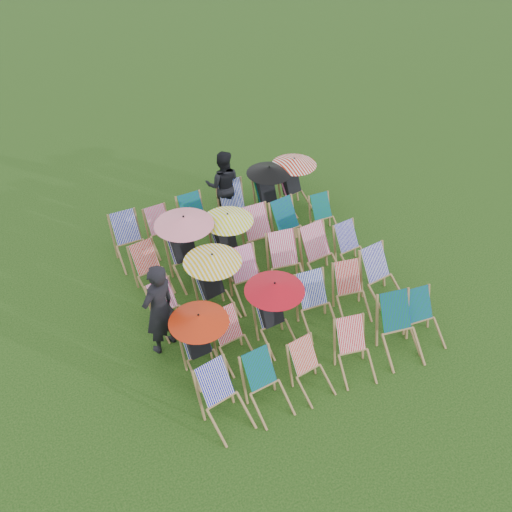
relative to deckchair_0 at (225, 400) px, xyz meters
name	(u,v)px	position (x,y,z in m)	size (l,w,h in m)	color
ground	(269,295)	(1.99, 2.20, -0.47)	(100.00, 100.00, 0.00)	black
deckchair_0	(225,400)	(0.00, 0.00, 0.00)	(0.76, 0.96, 0.95)	olive
deckchair_1	(267,386)	(0.71, -0.06, -0.02)	(0.65, 0.87, 0.90)	olive
deckchair_2	(311,370)	(1.51, -0.08, -0.06)	(0.62, 0.81, 0.82)	olive
deckchair_3	(355,352)	(2.36, -0.10, -0.03)	(0.74, 0.92, 0.89)	olive
deckchair_4	(401,330)	(3.30, -0.11, 0.03)	(0.83, 1.04, 1.01)	olive
deckchair_5	(425,320)	(3.88, -0.07, -0.03)	(0.67, 0.87, 0.88)	olive
deckchair_6	(201,343)	(0.09, 1.11, 0.15)	(1.00, 1.05, 1.18)	olive
deckchair_7	(234,340)	(0.68, 1.08, -0.04)	(0.66, 0.86, 0.87)	olive
deckchair_8	(275,312)	(1.51, 1.14, 0.18)	(1.05, 1.10, 1.24)	olive
deckchair_9	(318,305)	(2.37, 1.10, 0.01)	(0.72, 0.94, 0.96)	olive
deckchair_10	(352,292)	(3.15, 1.11, -0.02)	(0.75, 0.93, 0.90)	olive
deckchair_11	(383,278)	(3.88, 1.14, 0.02)	(0.74, 0.97, 0.99)	olive
deckchair_12	(169,309)	(-0.03, 2.31, -0.06)	(0.66, 0.84, 0.83)	olive
deckchair_13	(215,283)	(0.89, 2.31, 0.20)	(1.07, 1.16, 1.27)	olive
deckchair_14	(249,279)	(1.60, 2.31, 0.01)	(0.67, 0.91, 0.97)	olive
deckchair_15	(287,264)	(2.45, 2.32, 0.03)	(0.81, 1.03, 1.01)	olive
deckchair_16	(323,256)	(3.20, 2.21, 0.04)	(0.76, 1.00, 1.03)	olive
deckchair_17	(353,248)	(3.94, 2.21, -0.04)	(0.64, 0.85, 0.87)	olive
deckchair_18	(151,270)	(0.04, 3.46, -0.03)	(0.69, 0.89, 0.89)	olive
deckchair_19	(186,247)	(0.81, 3.48, 0.26)	(1.17, 1.23, 1.38)	olive
deckchair_20	(229,240)	(1.70, 3.38, 0.18)	(1.04, 1.13, 1.23)	olive
deckchair_21	(262,237)	(2.43, 3.34, 0.04)	(0.70, 0.96, 1.02)	olive
deckchair_22	(292,228)	(3.15, 3.32, 0.03)	(0.78, 1.00, 1.01)	olive
deckchair_23	(325,217)	(4.06, 3.43, -0.06)	(0.58, 0.79, 0.83)	olive
deckchair_24	(130,241)	(-0.04, 4.51, 0.01)	(0.65, 0.90, 0.96)	olive
deckchair_25	(162,231)	(0.69, 4.59, -0.05)	(0.60, 0.81, 0.85)	olive
deckchair_26	(197,221)	(1.47, 4.53, 0.00)	(0.65, 0.89, 0.95)	olive
deckchair_27	(235,208)	(2.41, 4.58, 0.02)	(0.77, 0.98, 0.99)	olive
deckchair_28	(269,191)	(3.30, 4.62, 0.17)	(1.03, 1.07, 1.22)	olive
deckchair_29	(295,183)	(4.00, 4.67, 0.17)	(1.03, 1.12, 1.23)	olive
person_left	(159,309)	(-0.31, 1.89, 0.45)	(0.67, 0.44, 1.84)	black
person_rear	(223,185)	(2.36, 5.07, 0.36)	(0.81, 0.63, 1.66)	black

